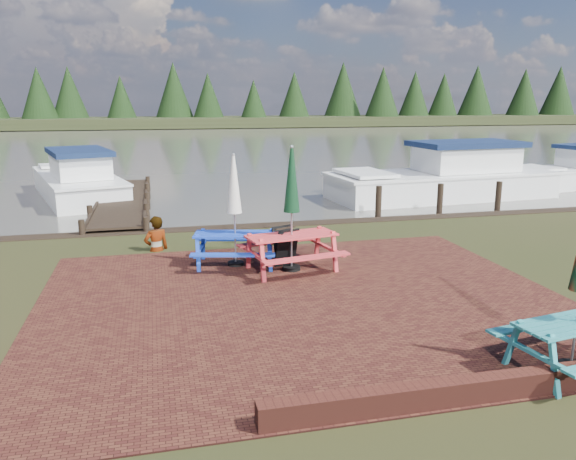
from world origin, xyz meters
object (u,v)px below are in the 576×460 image
Objects in this scene: picnic_table_blue at (235,228)px; picnic_table_red at (292,229)px; jetty at (123,201)px; person at (155,217)px; chalkboard at (285,246)px; boat_near at (446,180)px; boat_jetty at (78,182)px.

picnic_table_red is at bearing -16.32° from picnic_table_blue.
person reaches higher than jetty.
picnic_table_red is 3.12× the size of chalkboard.
jetty is 6.38m from person.
chalkboard is (1.03, -0.17, -0.40)m from picnic_table_blue.
picnic_table_blue is at bearing -71.48° from jetty.
person is (1.04, -6.26, 0.68)m from jetty.
jetty is 1.06× the size of boat_near.
boat_jetty is (-5.34, 10.70, -0.00)m from chalkboard.
chalkboard is 0.09× the size of boat_near.
picnic_table_blue is 0.27× the size of boat_near.
chalkboard is at bearing -79.09° from boat_jetty.
boat_near is at bearing -28.46° from boat_jetty.
picnic_table_red is 0.28× the size of jetty.
person is (-2.63, 1.80, 0.38)m from chalkboard.
boat_jetty is at bearing -92.09° from person.
jetty is (-2.64, 7.89, -0.70)m from picnic_table_blue.
picnic_table_blue is at bearing 139.56° from picnic_table_red.
picnic_table_red is 11.30m from boat_near.
picnic_table_blue is 0.26× the size of jetty.
boat_near is at bearing 23.19° from chalkboard.
picnic_table_blue reaches higher than boat_near.
picnic_table_red reaches higher than picnic_table_blue.
picnic_table_red is 12.36m from boat_jetty.
boat_near is (7.89, 7.68, 0.06)m from chalkboard.
picnic_table_red is 0.34× the size of boat_jetty.
boat_jetty is (-5.37, 11.13, -0.47)m from picnic_table_red.
jetty is 3.14m from boat_jetty.
boat_jetty reaches higher than jetty.
person is (-1.60, 1.63, -0.02)m from picnic_table_blue.
person is at bearing -88.66° from boat_jetty.
boat_near is at bearing -1.84° from jetty.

